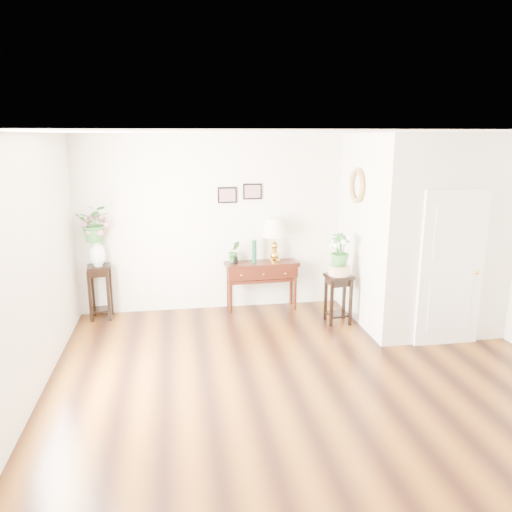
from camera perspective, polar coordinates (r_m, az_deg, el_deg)
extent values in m
cube|color=brown|center=(5.96, 6.28, -14.14)|extent=(6.00, 5.50, 0.02)
cube|color=white|center=(5.27, 7.09, 13.89)|extent=(6.00, 5.50, 0.02)
cube|color=white|center=(8.07, 1.34, 3.90)|extent=(6.00, 0.02, 2.80)
cube|color=white|center=(3.06, 21.20, -13.96)|extent=(6.00, 0.02, 2.80)
cube|color=white|center=(5.46, -25.25, -2.20)|extent=(0.02, 5.50, 2.80)
cube|color=white|center=(7.83, 18.00, 2.93)|extent=(1.80, 1.95, 2.80)
cube|color=white|center=(7.05, 21.45, -1.41)|extent=(0.90, 0.05, 2.10)
cube|color=black|center=(7.89, -3.30, 6.96)|extent=(0.30, 0.02, 0.25)
cube|color=black|center=(7.93, -0.41, 7.39)|extent=(0.30, 0.02, 0.25)
torus|color=#AF884A|center=(7.48, 11.45, 7.88)|extent=(0.07, 0.51, 0.51)
cube|color=#3D140F|center=(8.11, 0.63, -3.38)|extent=(1.19, 0.45, 0.78)
cube|color=#B9902F|center=(7.96, 2.16, 1.80)|extent=(0.51, 0.51, 0.71)
cylinder|color=#14482D|center=(7.94, -0.20, 0.45)|extent=(0.08, 0.08, 0.37)
imported|color=#327330|center=(7.90, -2.52, 0.39)|extent=(0.22, 0.19, 0.35)
cube|color=black|center=(8.03, -17.35, -3.96)|extent=(0.37, 0.37, 0.84)
imported|color=#327330|center=(7.78, -17.93, 3.83)|extent=(0.57, 0.52, 0.57)
cube|color=black|center=(7.62, 9.35, -4.84)|extent=(0.40, 0.40, 0.75)
cylinder|color=beige|center=(7.49, 9.49, -1.54)|extent=(0.32, 0.32, 0.14)
imported|color=#327330|center=(7.42, 9.58, 0.62)|extent=(0.29, 0.29, 0.50)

